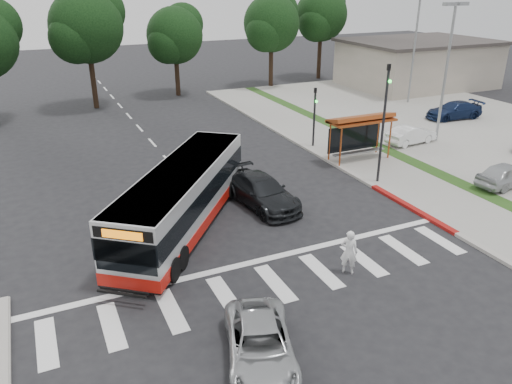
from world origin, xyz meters
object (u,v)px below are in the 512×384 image
dark_sedan (262,191)px  silver_suv_south (260,345)px  transit_bus (183,198)px  pedestrian (349,252)px

dark_sedan → silver_suv_south: size_ratio=1.21×
dark_sedan → silver_suv_south: (-4.75, -10.02, -0.15)m
transit_bus → dark_sedan: (4.22, 0.74, -0.70)m
pedestrian → silver_suv_south: 5.94m
transit_bus → dark_sedan: 4.34m
transit_bus → pedestrian: bearing=-16.3°
pedestrian → silver_suv_south: size_ratio=0.43×
silver_suv_south → transit_bus: bearing=105.0°
dark_sedan → pedestrian: bearing=-94.0°
transit_bus → pedestrian: size_ratio=6.17×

